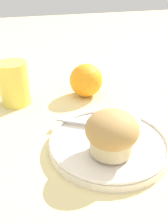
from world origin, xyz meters
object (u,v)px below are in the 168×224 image
object	(u,v)px
orange_fruit	(86,80)
juice_glass	(14,84)
muffin	(111,133)
butter_knife	(98,124)

from	to	relation	value
orange_fruit	juice_glass	distance (m)	0.18
muffin	juice_glass	xyz separation A→B (m)	(-0.15, 0.27, -0.00)
muffin	orange_fruit	xyz separation A→B (m)	(0.03, 0.26, -0.01)
muffin	orange_fruit	size ratio (longest dim) A/B	1.06
muffin	juice_glass	distance (m)	0.31
butter_knife	juice_glass	bearing A→B (deg)	161.31
muffin	orange_fruit	bearing A→B (deg)	82.47
butter_knife	juice_glass	distance (m)	0.24
muffin	juice_glass	size ratio (longest dim) A/B	0.86
butter_knife	muffin	bearing A→B (deg)	-62.42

